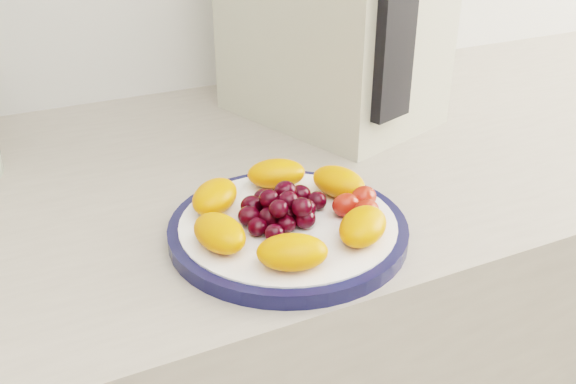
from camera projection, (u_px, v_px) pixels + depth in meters
name	position (u px, v px, depth m)	size (l,w,h in m)	color
plate_rim	(288.00, 230.00, 0.64)	(0.24, 0.24, 0.01)	#101336
plate_face	(288.00, 229.00, 0.64)	(0.22, 0.22, 0.02)	white
appliance_panel	(396.00, 13.00, 0.74)	(0.06, 0.02, 0.25)	black
fruit_plate	(289.00, 208.00, 0.63)	(0.21, 0.21, 0.03)	#F26209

